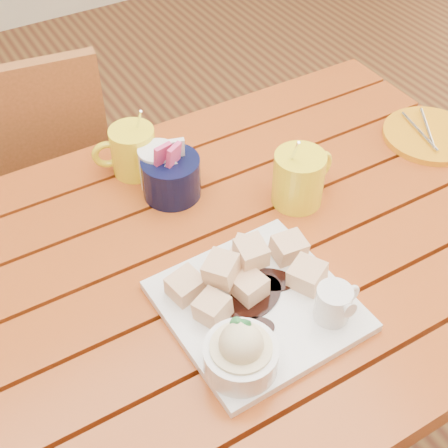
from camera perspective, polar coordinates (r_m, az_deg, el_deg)
table at (r=1.12m, az=-0.01°, el=-6.72°), size 1.20×0.79×0.75m
dessert_plate at (r=0.93m, az=2.87°, el=-7.88°), size 0.27×0.27×0.11m
coffee_mug_left at (r=1.19m, az=-8.43°, el=6.68°), size 0.12×0.08×0.14m
coffee_mug_right at (r=1.12m, az=6.93°, el=4.26°), size 0.13×0.09×0.15m
cream_pitcher at (r=1.15m, az=-5.87°, el=5.24°), size 0.10×0.09×0.09m
sugar_caddy at (r=1.13m, az=-4.85°, el=4.40°), size 0.11×0.11×0.12m
orange_saucer at (r=1.35m, az=18.39°, el=7.73°), size 0.19×0.19×0.02m
chair_far at (r=1.60m, az=-18.04°, el=2.63°), size 0.49×0.49×0.90m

